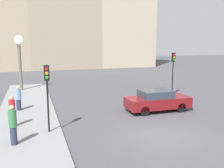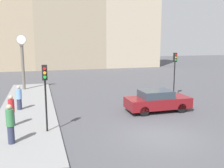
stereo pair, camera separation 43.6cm
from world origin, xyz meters
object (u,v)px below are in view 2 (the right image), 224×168
(traffic_light_far, at_px, (175,65))
(pedestrian_red_top, at_px, (12,111))
(traffic_light_near, at_px, (45,84))
(pedestrian_green_hoodie, at_px, (10,124))
(street_clock, at_px, (23,62))
(pedestrian_blue_stripe, at_px, (19,98))
(sedan_car, at_px, (157,101))

(traffic_light_far, height_order, pedestrian_red_top, traffic_light_far)
(traffic_light_near, xyz_separation_m, pedestrian_green_hoodie, (-1.61, -1.16, -1.55))
(street_clock, distance_m, pedestrian_red_top, 11.05)
(street_clock, bearing_deg, pedestrian_blue_stripe, -89.47)
(sedan_car, bearing_deg, traffic_light_far, 47.38)
(traffic_light_far, distance_m, pedestrian_red_top, 13.38)
(traffic_light_near, xyz_separation_m, traffic_light_far, (10.70, 5.84, 0.09))
(traffic_light_near, relative_size, pedestrian_blue_stripe, 2.09)
(street_clock, height_order, pedestrian_red_top, street_clock)
(traffic_light_near, relative_size, traffic_light_far, 0.92)
(sedan_car, distance_m, traffic_light_near, 7.83)
(sedan_car, relative_size, pedestrian_blue_stripe, 2.64)
(traffic_light_near, height_order, traffic_light_far, traffic_light_far)
(traffic_light_far, bearing_deg, street_clock, 152.61)
(pedestrian_red_top, bearing_deg, traffic_light_near, -37.44)
(street_clock, bearing_deg, pedestrian_red_top, -90.44)
(pedestrian_red_top, height_order, pedestrian_blue_stripe, pedestrian_red_top)
(traffic_light_far, xyz_separation_m, pedestrian_blue_stripe, (-12.34, -1.08, -1.75))
(sedan_car, bearing_deg, pedestrian_red_top, -175.15)
(pedestrian_blue_stripe, bearing_deg, traffic_light_near, -71.02)
(traffic_light_far, xyz_separation_m, pedestrian_red_top, (-12.49, -4.47, -1.69))
(traffic_light_near, distance_m, street_clock, 12.39)
(street_clock, relative_size, pedestrian_blue_stripe, 3.17)
(traffic_light_far, distance_m, pedestrian_green_hoodie, 14.26)
(traffic_light_near, distance_m, pedestrian_red_top, 2.76)
(pedestrian_green_hoodie, relative_size, pedestrian_blue_stripe, 1.11)
(pedestrian_blue_stripe, bearing_deg, sedan_car, -16.33)
(sedan_car, height_order, street_clock, street_clock)
(sedan_car, relative_size, traffic_light_far, 1.16)
(sedan_car, height_order, pedestrian_blue_stripe, pedestrian_blue_stripe)
(traffic_light_far, distance_m, street_clock, 13.98)
(traffic_light_near, xyz_separation_m, pedestrian_red_top, (-1.79, 1.37, -1.60))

